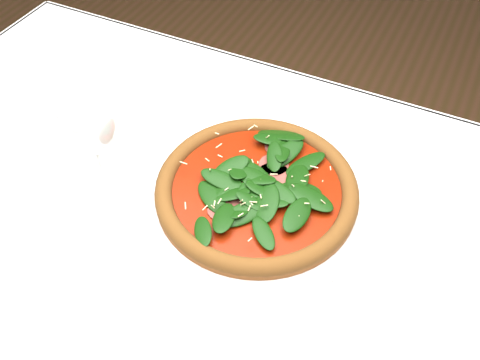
% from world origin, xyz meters
% --- Properties ---
extents(dining_table, '(1.21, 0.81, 0.75)m').
position_xyz_m(dining_table, '(0.00, 0.00, 0.65)').
color(dining_table, silver).
rests_on(dining_table, ground).
extents(plate, '(0.33, 0.33, 0.01)m').
position_xyz_m(plate, '(0.03, 0.09, 0.76)').
color(plate, white).
rests_on(plate, dining_table).
extents(pizza, '(0.36, 0.36, 0.04)m').
position_xyz_m(pizza, '(0.03, 0.09, 0.78)').
color(pizza, '#A05826').
rests_on(pizza, plate).
extents(wine_glass, '(0.08, 0.08, 0.19)m').
position_xyz_m(wine_glass, '(-0.17, 0.01, 0.88)').
color(wine_glass, white).
rests_on(wine_glass, dining_table).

